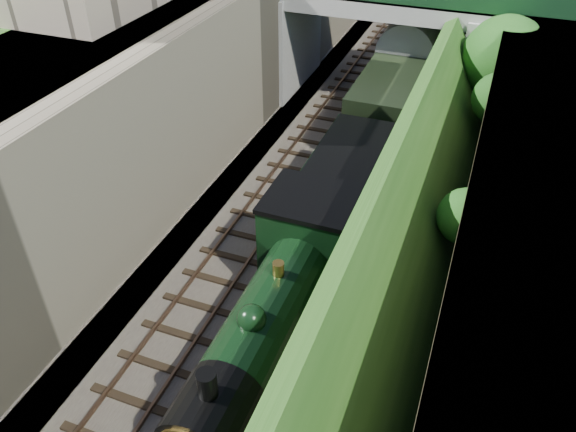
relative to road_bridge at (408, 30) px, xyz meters
The scene contains 11 objects.
trackbed 5.72m from the road_bridge, 103.28° to the right, with size 10.00×90.00×0.20m, color #473F38.
retaining_wall 7.61m from the road_bridge, 148.17° to the right, with size 1.00×90.00×7.00m, color #756B56.
street_plateau_left 10.73m from the road_bridge, 158.09° to the right, with size 6.00×90.00×7.00m, color #262628.
embankment_slope 6.29m from the road_bridge, 49.19° to the right, with size 4.74×90.00×6.53m.
track_left 6.27m from the road_bridge, 126.35° to the right, with size 2.50×90.00×0.20m.
track_right 5.54m from the road_bridge, 86.34° to the right, with size 2.50×90.00×0.20m.
road_bridge is the anchor object (origin of this frame).
tree 6.55m from the road_bridge, 40.38° to the right, with size 3.60×3.80×6.60m.
locomotive 19.11m from the road_bridge, 89.23° to the right, with size 3.10×10.22×3.83m.
tender 11.88m from the road_bridge, 88.74° to the right, with size 2.70×6.00×3.05m.
coach_front 2.27m from the road_bridge, 75.34° to the left, with size 2.90×18.00×3.70m.
Camera 1 is at (5.46, -5.24, 13.64)m, focal length 35.00 mm.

